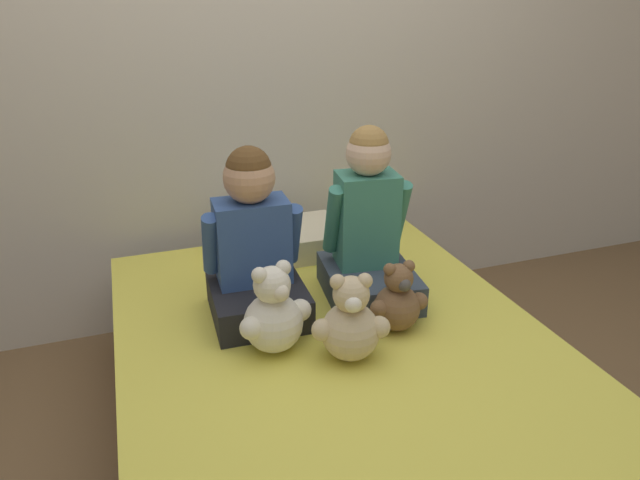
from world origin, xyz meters
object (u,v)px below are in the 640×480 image
child_on_left (254,248)px  child_on_right (368,232)px  teddy_bear_held_by_right_child (397,301)px  pillow_at_headboard (280,242)px  teddy_bear_held_by_left_child (274,314)px  teddy_bear_between_children (350,324)px  bed (344,405)px

child_on_left → child_on_right: (0.42, 0.00, -0.00)m
teddy_bear_held_by_right_child → pillow_at_headboard: bearing=106.0°
child_on_left → teddy_bear_held_by_left_child: child_on_left is taller
teddy_bear_held_by_left_child → child_on_right: bearing=13.4°
teddy_bear_between_children → child_on_right: bearing=73.8°
teddy_bear_held_by_left_child → teddy_bear_held_by_right_child: teddy_bear_held_by_left_child is taller
pillow_at_headboard → child_on_left: bearing=-115.3°
pillow_at_headboard → teddy_bear_held_by_left_child: bearing=-107.0°
child_on_left → child_on_right: child_on_right is taller
bed → teddy_bear_between_children: teddy_bear_between_children is taller
teddy_bear_held_by_left_child → teddy_bear_held_by_right_child: 0.42m
teddy_bear_held_by_left_child → teddy_bear_between_children: size_ratio=1.04×
teddy_bear_held_by_left_child → pillow_at_headboard: 0.72m
bed → child_on_right: child_on_right is taller
teddy_bear_between_children → pillow_at_headboard: bearing=104.0°
bed → child_on_right: size_ratio=3.06×
child_on_left → teddy_bear_between_children: bearing=-58.2°
child_on_left → teddy_bear_held_by_right_child: size_ratio=2.41×
teddy_bear_held_by_right_child → teddy_bear_between_children: (-0.21, -0.10, 0.02)m
pillow_at_headboard → teddy_bear_held_by_right_child: bearing=-73.6°
bed → child_on_left: size_ratio=3.24×
child_on_right → teddy_bear_held_by_left_child: size_ratio=2.11×
bed → pillow_at_headboard: (0.00, 0.77, 0.27)m
teddy_bear_held_by_right_child → child_on_left: bearing=147.4°
bed → teddy_bear_held_by_right_child: teddy_bear_held_by_right_child is taller
child_on_left → teddy_bear_between_children: 0.44m
child_on_left → teddy_bear_held_by_right_child: 0.51m
child_on_left → pillow_at_headboard: (0.21, 0.44, -0.19)m
teddy_bear_between_children → child_on_left: bearing=133.9°
teddy_bear_held_by_right_child → pillow_at_headboard: size_ratio=0.46×
teddy_bear_held_by_left_child → teddy_bear_between_children: (0.21, -0.12, -0.00)m
teddy_bear_between_children → teddy_bear_held_by_left_child: bearing=164.0°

